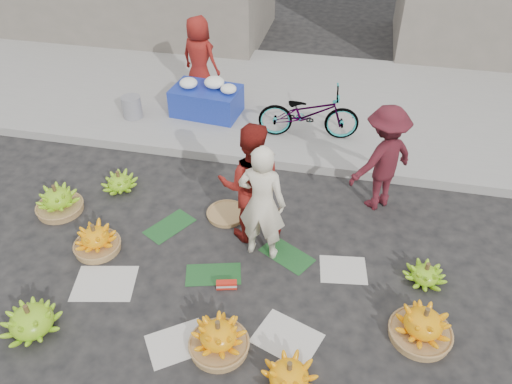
% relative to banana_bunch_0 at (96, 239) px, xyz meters
% --- Properties ---
extents(ground, '(80.00, 80.00, 0.00)m').
position_rel_banana_bunch_0_xyz_m(ground, '(1.63, 0.09, -0.17)').
color(ground, black).
rests_on(ground, ground).
extents(curb, '(40.00, 0.25, 0.15)m').
position_rel_banana_bunch_0_xyz_m(curb, '(1.63, 2.29, -0.09)').
color(curb, gray).
rests_on(curb, ground).
extents(sidewalk, '(40.00, 4.00, 0.12)m').
position_rel_banana_bunch_0_xyz_m(sidewalk, '(1.63, 4.39, -0.11)').
color(sidewalk, gray).
rests_on(sidewalk, ground).
extents(newspaper_scatter, '(3.20, 1.80, 0.00)m').
position_rel_banana_bunch_0_xyz_m(newspaper_scatter, '(1.63, -0.71, -0.16)').
color(newspaper_scatter, silver).
rests_on(newspaper_scatter, ground).
extents(banana_leaves, '(2.00, 1.00, 0.00)m').
position_rel_banana_bunch_0_xyz_m(banana_leaves, '(1.53, 0.29, -0.16)').
color(banana_leaves, '#17461F').
rests_on(banana_leaves, ground).
extents(banana_bunch_0, '(0.61, 0.61, 0.40)m').
position_rel_banana_bunch_0_xyz_m(banana_bunch_0, '(0.00, 0.00, 0.00)').
color(banana_bunch_0, olive).
rests_on(banana_bunch_0, ground).
extents(banana_bunch_1, '(0.65, 0.65, 0.39)m').
position_rel_banana_bunch_0_xyz_m(banana_bunch_1, '(-0.10, -1.27, 0.01)').
color(banana_bunch_1, '#6AB61A').
rests_on(banana_bunch_1, ground).
extents(banana_bunch_2, '(0.60, 0.60, 0.42)m').
position_rel_banana_bunch_0_xyz_m(banana_bunch_2, '(1.87, -1.07, 0.01)').
color(banana_bunch_2, olive).
rests_on(banana_bunch_2, ground).
extents(banana_bunch_3, '(0.65, 0.65, 0.34)m').
position_rel_banana_bunch_0_xyz_m(banana_bunch_3, '(2.63, -1.32, -0.02)').
color(banana_bunch_3, '#FFA80C').
rests_on(banana_bunch_3, ground).
extents(banana_bunch_4, '(0.63, 0.63, 0.44)m').
position_rel_banana_bunch_0_xyz_m(banana_bunch_4, '(3.88, -0.49, 0.02)').
color(banana_bunch_4, olive).
rests_on(banana_bunch_4, ground).
extents(banana_bunch_5, '(0.56, 0.56, 0.29)m').
position_rel_banana_bunch_0_xyz_m(banana_bunch_5, '(3.96, 0.31, -0.05)').
color(banana_bunch_5, '#6AB61A').
rests_on(banana_bunch_5, ground).
extents(banana_bunch_6, '(0.64, 0.64, 0.43)m').
position_rel_banana_bunch_0_xyz_m(banana_bunch_6, '(-0.84, 0.59, 0.01)').
color(banana_bunch_6, olive).
rests_on(banana_bunch_6, ground).
extents(banana_bunch_7, '(0.50, 0.50, 0.30)m').
position_rel_banana_bunch_0_xyz_m(banana_bunch_7, '(-0.24, 1.22, -0.04)').
color(banana_bunch_7, '#6AB61A').
rests_on(banana_bunch_7, ground).
extents(basket_spare, '(0.68, 0.68, 0.06)m').
position_rel_banana_bunch_0_xyz_m(basket_spare, '(1.41, 0.96, -0.14)').
color(basket_spare, olive).
rests_on(basket_spare, ground).
extents(incense_stack, '(0.25, 0.13, 0.10)m').
position_rel_banana_bunch_0_xyz_m(incense_stack, '(1.74, -0.28, -0.11)').
color(incense_stack, red).
rests_on(incense_stack, ground).
extents(vendor_cream, '(0.60, 0.42, 1.55)m').
position_rel_banana_bunch_0_xyz_m(vendor_cream, '(2.01, 0.39, 0.61)').
color(vendor_cream, '#F4EACD').
rests_on(vendor_cream, ground).
extents(vendor_red, '(0.90, 0.77, 1.62)m').
position_rel_banana_bunch_0_xyz_m(vendor_red, '(1.81, 0.68, 0.64)').
color(vendor_red, maroon).
rests_on(vendor_red, ground).
extents(man_striped, '(1.10, 1.07, 1.50)m').
position_rel_banana_bunch_0_xyz_m(man_striped, '(3.37, 1.65, 0.59)').
color(man_striped, maroon).
rests_on(man_striped, ground).
extents(flower_table, '(1.20, 0.82, 0.66)m').
position_rel_banana_bunch_0_xyz_m(flower_table, '(0.42, 3.42, 0.23)').
color(flower_table, navy).
rests_on(flower_table, sidewalk).
extents(grey_bucket, '(0.33, 0.33, 0.38)m').
position_rel_banana_bunch_0_xyz_m(grey_bucket, '(-0.80, 3.03, 0.14)').
color(grey_bucket, gray).
rests_on(grey_bucket, sidewalk).
extents(flower_vendor, '(0.84, 0.68, 1.48)m').
position_rel_banana_bunch_0_xyz_m(flower_vendor, '(0.14, 4.01, 0.69)').
color(flower_vendor, maroon).
rests_on(flower_vendor, sidewalk).
extents(bicycle, '(0.74, 1.65, 0.84)m').
position_rel_banana_bunch_0_xyz_m(bicycle, '(2.23, 3.04, 0.37)').
color(bicycle, gray).
rests_on(bicycle, sidewalk).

